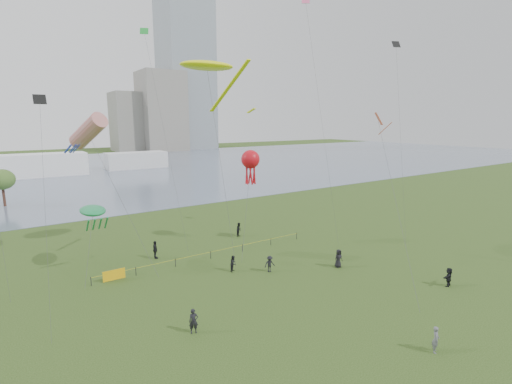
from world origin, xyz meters
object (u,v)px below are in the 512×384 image
kite_flyer (436,339)px  kite_stingray (207,66)px  fence (155,266)px  kite_octopus (250,160)px

kite_flyer → kite_stingray: (-4.25, 22.92, 19.01)m
fence → kite_stingray: (6.35, 0.18, 19.33)m
kite_flyer → kite_stingray: 30.08m
fence → kite_octopus: bearing=7.7°
kite_flyer → fence: bearing=79.7°
fence → kite_stingray: bearing=1.7°
fence → kite_octopus: 15.72m
fence → kite_flyer: (10.60, -22.73, 0.32)m
kite_flyer → kite_octopus: bearing=50.7°
kite_flyer → kite_stingray: kite_stingray is taller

